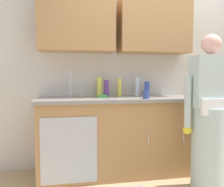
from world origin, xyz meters
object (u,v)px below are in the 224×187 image
object	(u,v)px
bottle_soap	(147,89)
bottle_water_short	(107,88)
knife_on_counter	(110,99)
person_at_sink	(209,125)
sponge	(103,96)
cup_by_sink	(146,95)
bottle_cleaner_spray	(119,87)
bottle_water_tall	(99,87)
bottle_dish_liquid	(137,86)
sink	(74,99)

from	to	relation	value
bottle_soap	bottle_water_short	bearing A→B (deg)	178.84
bottle_water_short	knife_on_counter	size ratio (longest dim) A/B	0.87
person_at_sink	sponge	distance (m)	1.25
bottle_water_short	knife_on_counter	bearing A→B (deg)	-92.46
cup_by_sink	sponge	bearing A→B (deg)	151.01
bottle_water_short	bottle_soap	bearing A→B (deg)	-1.16
person_at_sink	bottle_cleaner_spray	distance (m)	1.17
person_at_sink	bottle_water_tall	size ratio (longest dim) A/B	6.50
bottle_cleaner_spray	bottle_water_short	size ratio (longest dim) A/B	1.12
bottle_cleaner_spray	bottle_water_tall	bearing A→B (deg)	178.81
bottle_cleaner_spray	bottle_dish_liquid	distance (m)	0.24
sink	person_at_sink	bearing A→B (deg)	-25.18
sink	cup_by_sink	bearing A→B (deg)	-14.66
bottle_soap	bottle_water_tall	size ratio (longest dim) A/B	0.76
bottle_dish_liquid	bottle_water_short	size ratio (longest dim) A/B	1.20
bottle_cleaner_spray	cup_by_sink	size ratio (longest dim) A/B	2.60
bottle_water_tall	bottle_cleaner_spray	bearing A→B (deg)	-1.19
bottle_water_tall	knife_on_counter	size ratio (longest dim) A/B	1.04
bottle_water_short	sponge	size ratio (longest dim) A/B	1.91
bottle_water_tall	sponge	bearing A→B (deg)	-79.16
bottle_water_tall	bottle_dish_liquid	bearing A→B (deg)	0.76
sponge	bottle_soap	bearing A→B (deg)	9.70
person_at_sink	bottle_dish_liquid	distance (m)	1.04
bottle_dish_liquid	sponge	bearing A→B (deg)	-164.63
bottle_cleaner_spray	sponge	distance (m)	0.28
cup_by_sink	sponge	size ratio (longest dim) A/B	0.82
sink	bottle_dish_liquid	distance (m)	0.86
sink	bottle_water_tall	size ratio (longest dim) A/B	2.01
person_at_sink	bottle_dish_liquid	xyz separation A→B (m)	(-0.53, 0.82, 0.37)
sink	person_at_sink	distance (m)	1.52
sink	cup_by_sink	xyz separation A→B (m)	(0.83, -0.22, 0.06)
bottle_soap	bottle_water_tall	bearing A→B (deg)	178.04
bottle_cleaner_spray	bottle_soap	xyz separation A→B (m)	(0.37, -0.02, -0.02)
bottle_soap	sponge	size ratio (longest dim) A/B	1.72
bottle_soap	sponge	world-z (taller)	bottle_soap
cup_by_sink	knife_on_counter	xyz separation A→B (m)	(-0.42, 0.03, -0.04)
sink	person_at_sink	size ratio (longest dim) A/B	0.31
bottle_soap	bottle_water_short	xyz separation A→B (m)	(-0.54, 0.01, 0.01)
cup_by_sink	knife_on_counter	size ratio (longest dim) A/B	0.37
bottle_cleaner_spray	bottle_water_tall	xyz separation A→B (m)	(-0.26, 0.01, 0.01)
bottle_water_tall	bottle_soap	bearing A→B (deg)	-1.96
bottle_dish_liquid	bottle_cleaner_spray	bearing A→B (deg)	-177.14
bottle_water_short	person_at_sink	bearing A→B (deg)	-40.38
bottle_dish_liquid	sponge	xyz separation A→B (m)	(-0.48, -0.13, -0.11)
person_at_sink	sponge	xyz separation A→B (m)	(-1.01, 0.69, 0.26)
sink	sponge	world-z (taller)	sink
bottle_dish_liquid	cup_by_sink	xyz separation A→B (m)	(-0.00, -0.39, -0.08)
bottle_dish_liquid	knife_on_counter	world-z (taller)	bottle_dish_liquid
sponge	person_at_sink	bearing A→B (deg)	-34.22
bottle_soap	bottle_water_short	size ratio (longest dim) A/B	0.90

